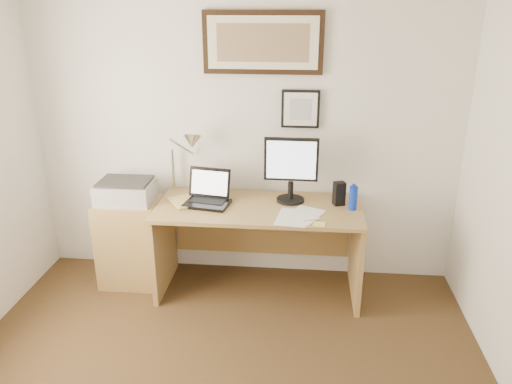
# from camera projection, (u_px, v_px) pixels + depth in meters

# --- Properties ---
(wall_back) EXTENTS (3.50, 0.02, 2.50)m
(wall_back) POSITION_uv_depth(u_px,v_px,m) (244.00, 132.00, 4.06)
(wall_back) COLOR white
(wall_back) RESTS_ON ground
(side_cabinet) EXTENTS (0.50, 0.40, 0.73)m
(side_cabinet) POSITION_uv_depth(u_px,v_px,m) (131.00, 242.00, 4.16)
(side_cabinet) COLOR olive
(side_cabinet) RESTS_ON floor
(water_bottle) EXTENTS (0.06, 0.06, 0.18)m
(water_bottle) POSITION_uv_depth(u_px,v_px,m) (353.00, 198.00, 3.79)
(water_bottle) COLOR #0E30B6
(water_bottle) RESTS_ON desk
(bottle_cap) EXTENTS (0.03, 0.03, 0.02)m
(bottle_cap) POSITION_uv_depth(u_px,v_px,m) (354.00, 186.00, 3.75)
(bottle_cap) COLOR #0E30B6
(bottle_cap) RESTS_ON water_bottle
(speaker) EXTENTS (0.10, 0.10, 0.19)m
(speaker) POSITION_uv_depth(u_px,v_px,m) (339.00, 194.00, 3.88)
(speaker) COLOR black
(speaker) RESTS_ON desk
(paper_sheet_a) EXTENTS (0.27, 0.35, 0.00)m
(paper_sheet_a) POSITION_uv_depth(u_px,v_px,m) (293.00, 217.00, 3.68)
(paper_sheet_a) COLOR silver
(paper_sheet_a) RESTS_ON desk
(paper_sheet_b) EXTENTS (0.34, 0.39, 0.00)m
(paper_sheet_b) POSITION_uv_depth(u_px,v_px,m) (304.00, 215.00, 3.72)
(paper_sheet_b) COLOR silver
(paper_sheet_b) RESTS_ON desk
(sticky_pad) EXTENTS (0.09, 0.09, 0.01)m
(sticky_pad) POSITION_uv_depth(u_px,v_px,m) (319.00, 224.00, 3.55)
(sticky_pad) COLOR #E7D86D
(sticky_pad) RESTS_ON desk
(marker_pen) EXTENTS (0.14, 0.06, 0.02)m
(marker_pen) POSITION_uv_depth(u_px,v_px,m) (311.00, 220.00, 3.62)
(marker_pen) COLOR silver
(marker_pen) RESTS_ON desk
(book) EXTENTS (0.31, 0.33, 0.02)m
(book) POSITION_uv_depth(u_px,v_px,m) (173.00, 204.00, 3.90)
(book) COLOR tan
(book) RESTS_ON desk
(desk) EXTENTS (1.60, 0.70, 0.75)m
(desk) POSITION_uv_depth(u_px,v_px,m) (259.00, 229.00, 4.04)
(desk) COLOR olive
(desk) RESTS_ON floor
(laptop) EXTENTS (0.38, 0.35, 0.26)m
(laptop) POSITION_uv_depth(u_px,v_px,m) (208.00, 196.00, 3.93)
(laptop) COLOR black
(laptop) RESTS_ON desk
(lcd_monitor) EXTENTS (0.42, 0.22, 0.52)m
(lcd_monitor) POSITION_uv_depth(u_px,v_px,m) (291.00, 167.00, 3.87)
(lcd_monitor) COLOR black
(lcd_monitor) RESTS_ON desk
(printer) EXTENTS (0.44, 0.34, 0.18)m
(printer) POSITION_uv_depth(u_px,v_px,m) (126.00, 191.00, 4.00)
(printer) COLOR #A8A8AA
(printer) RESTS_ON side_cabinet
(desk_lamp) EXTENTS (0.29, 0.27, 0.53)m
(desk_lamp) POSITION_uv_depth(u_px,v_px,m) (190.00, 144.00, 3.94)
(desk_lamp) COLOR silver
(desk_lamp) RESTS_ON desk
(picture_large) EXTENTS (0.92, 0.04, 0.47)m
(picture_large) POSITION_uv_depth(u_px,v_px,m) (263.00, 43.00, 3.77)
(picture_large) COLOR black
(picture_large) RESTS_ON wall_back
(picture_small) EXTENTS (0.30, 0.03, 0.30)m
(picture_small) POSITION_uv_depth(u_px,v_px,m) (300.00, 109.00, 3.92)
(picture_small) COLOR black
(picture_small) RESTS_ON wall_back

